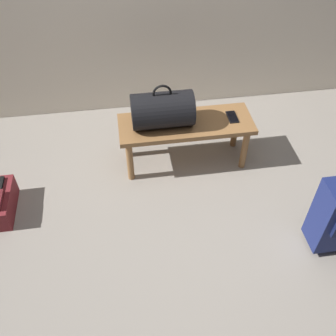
# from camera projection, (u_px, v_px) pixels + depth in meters

# --- Properties ---
(ground_plane) EXTENTS (6.60, 6.60, 0.00)m
(ground_plane) POSITION_uv_depth(u_px,v_px,m) (183.00, 238.00, 2.59)
(ground_plane) COLOR gray
(bench) EXTENTS (1.00, 0.36, 0.39)m
(bench) POSITION_uv_depth(u_px,v_px,m) (186.00, 129.00, 2.89)
(bench) COLOR olive
(bench) RESTS_ON ground
(duffel_bag_black) EXTENTS (0.44, 0.26, 0.34)m
(duffel_bag_black) POSITION_uv_depth(u_px,v_px,m) (162.00, 110.00, 2.73)
(duffel_bag_black) COLOR black
(duffel_bag_black) RESTS_ON bench
(cell_phone) EXTENTS (0.07, 0.14, 0.01)m
(cell_phone) POSITION_uv_depth(u_px,v_px,m) (232.00, 117.00, 2.88)
(cell_phone) COLOR black
(cell_phone) RESTS_ON bench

